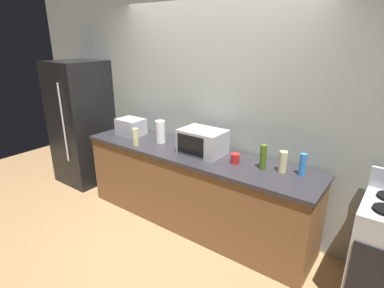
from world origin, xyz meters
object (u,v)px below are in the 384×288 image
(mug_red, at_px, (235,158))
(mug_yellow, at_px, (182,138))
(microwave, at_px, (203,142))
(bottle_vinegar, at_px, (136,137))
(refrigerator, at_px, (82,123))
(bottle_hand_soap, at_px, (283,162))
(paper_towel_roll, at_px, (160,132))
(bottle_spray_cleaner, at_px, (303,165))
(bottle_olive_oil, at_px, (263,157))
(toaster_oven, at_px, (131,127))

(mug_red, bearing_deg, mug_yellow, 167.36)
(microwave, distance_m, bottle_vinegar, 0.82)
(refrigerator, distance_m, bottle_hand_soap, 3.05)
(mug_yellow, bearing_deg, microwave, -21.43)
(refrigerator, bearing_deg, bottle_hand_soap, 1.88)
(paper_towel_roll, bearing_deg, bottle_hand_soap, 1.88)
(refrigerator, xyz_separation_m, bottle_spray_cleaner, (3.22, 0.14, 0.11))
(bottle_hand_soap, bearing_deg, mug_red, -170.49)
(microwave, distance_m, paper_towel_roll, 0.62)
(microwave, bearing_deg, bottle_spray_cleaner, 4.82)
(bottle_hand_soap, relative_size, mug_yellow, 1.96)
(bottle_olive_oil, bearing_deg, toaster_oven, 179.72)
(toaster_oven, relative_size, bottle_spray_cleaner, 1.61)
(refrigerator, distance_m, bottle_spray_cleaner, 3.22)
(microwave, bearing_deg, bottle_vinegar, -162.19)
(paper_towel_roll, height_order, mug_red, paper_towel_roll)
(paper_towel_roll, bearing_deg, microwave, -0.20)
(refrigerator, height_order, bottle_spray_cleaner, refrigerator)
(mug_red, bearing_deg, microwave, 176.47)
(microwave, xyz_separation_m, mug_red, (0.42, -0.03, -0.09))
(bottle_hand_soap, bearing_deg, toaster_oven, -178.89)
(refrigerator, distance_m, mug_yellow, 1.76)
(paper_towel_roll, distance_m, mug_red, 1.04)
(bottle_spray_cleaner, bearing_deg, bottle_olive_oil, -166.26)
(refrigerator, height_order, bottle_vinegar, refrigerator)
(toaster_oven, height_order, mug_red, toaster_oven)
(bottle_spray_cleaner, bearing_deg, paper_towel_roll, -177.03)
(bottle_vinegar, distance_m, mug_yellow, 0.56)
(bottle_vinegar, bearing_deg, bottle_olive_oil, 9.70)
(bottle_hand_soap, distance_m, mug_red, 0.47)
(bottle_hand_soap, xyz_separation_m, bottle_vinegar, (-1.67, -0.30, 0.00))
(microwave, xyz_separation_m, bottle_olive_oil, (0.71, 0.00, -0.01))
(toaster_oven, distance_m, bottle_vinegar, 0.45)
(toaster_oven, relative_size, mug_red, 3.42)
(bottle_hand_soap, bearing_deg, refrigerator, -178.12)
(refrigerator, bearing_deg, mug_yellow, 6.78)
(paper_towel_roll, distance_m, bottle_olive_oil, 1.32)
(bottle_hand_soap, bearing_deg, microwave, -176.66)
(bottle_olive_oil, height_order, mug_red, bottle_olive_oil)
(bottle_spray_cleaner, relative_size, mug_yellow, 2.01)
(paper_towel_roll, height_order, bottle_vinegar, paper_towel_roll)
(mug_yellow, xyz_separation_m, mug_red, (0.83, -0.19, -0.00))
(toaster_oven, height_order, bottle_hand_soap, toaster_oven)
(bottle_olive_oil, bearing_deg, refrigerator, -178.98)
(microwave, bearing_deg, paper_towel_roll, 179.80)
(refrigerator, distance_m, bottle_vinegar, 1.39)
(microwave, bearing_deg, bottle_olive_oil, 0.25)
(microwave, height_order, mug_yellow, microwave)
(bottle_spray_cleaner, xyz_separation_m, mug_yellow, (-1.47, 0.07, -0.05))
(refrigerator, relative_size, bottle_vinegar, 8.73)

